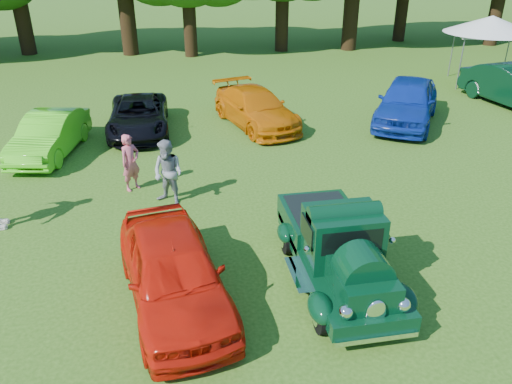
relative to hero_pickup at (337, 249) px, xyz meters
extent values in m
plane|color=#2B4F12|center=(-0.56, -0.04, -0.71)|extent=(120.00, 120.00, 0.00)
cylinder|color=black|center=(-0.73, -1.40, -0.38)|extent=(0.19, 0.65, 0.65)
cylinder|color=black|center=(0.73, -1.40, -0.38)|extent=(0.19, 0.65, 0.65)
cylinder|color=black|center=(-0.73, 1.11, -0.38)|extent=(0.19, 0.65, 0.65)
cylinder|color=black|center=(0.73, 1.11, -0.38)|extent=(0.19, 0.65, 0.65)
cube|color=black|center=(0.00, -0.08, -0.25)|extent=(1.52, 3.97, 0.30)
cube|color=black|center=(0.00, -1.27, 0.10)|extent=(0.97, 1.28, 0.55)
cube|color=black|center=(0.00, -0.19, 0.40)|extent=(1.38, 1.02, 1.06)
cube|color=black|center=(0.00, -0.68, 0.59)|extent=(1.15, 0.05, 0.46)
cube|color=black|center=(0.00, 1.13, -0.01)|extent=(1.52, 1.81, 0.51)
cube|color=black|center=(0.00, 1.13, 0.24)|extent=(1.31, 1.59, 0.04)
ellipsoid|color=black|center=(-0.76, -1.40, -0.22)|extent=(0.44, 0.76, 0.44)
ellipsoid|color=black|center=(0.76, -1.40, -0.22)|extent=(0.44, 0.76, 0.44)
ellipsoid|color=black|center=(-0.79, 1.11, -0.23)|extent=(0.34, 0.64, 0.37)
ellipsoid|color=black|center=(0.79, 1.11, -0.23)|extent=(0.34, 0.64, 0.37)
ellipsoid|color=white|center=(0.00, -1.93, -0.01)|extent=(0.36, 0.11, 0.53)
sphere|color=white|center=(-0.49, -1.87, 0.05)|extent=(0.25, 0.25, 0.25)
sphere|color=white|center=(0.49, -1.87, 0.05)|extent=(0.25, 0.25, 0.25)
cube|color=white|center=(0.00, -2.07, -0.41)|extent=(1.43, 0.10, 0.10)
cube|color=white|center=(0.00, 2.04, -0.36)|extent=(1.43, 0.10, 0.10)
imported|color=red|center=(-3.20, -0.18, 0.00)|extent=(2.36, 4.42, 1.43)
imported|color=#4BD11B|center=(-6.81, 7.99, -0.06)|extent=(2.14, 4.15, 1.30)
imported|color=black|center=(-4.10, 9.61, -0.10)|extent=(2.07, 4.41, 1.22)
imported|color=#C46006|center=(0.11, 9.55, -0.05)|extent=(3.05, 4.93, 1.33)
imported|color=navy|center=(5.65, 8.80, 0.12)|extent=(4.29, 5.18, 1.67)
imported|color=#CC5468|center=(-4.17, 4.92, 0.08)|extent=(0.68, 0.66, 1.58)
imported|color=gray|center=(-3.18, 3.90, 0.15)|extent=(1.06, 1.03, 1.72)
cube|color=silver|center=(11.79, 13.61, 1.60)|extent=(3.67, 3.67, 0.11)
cone|color=silver|center=(11.79, 13.61, 2.03)|extent=(5.39, 5.39, 0.76)
cylinder|color=slate|center=(10.14, 12.89, 0.42)|extent=(0.06, 0.06, 2.27)
cylinder|color=slate|center=(11.07, 15.27, 0.42)|extent=(0.06, 0.06, 2.27)
cylinder|color=slate|center=(13.44, 14.34, 0.42)|extent=(0.06, 0.06, 2.27)
cylinder|color=black|center=(-11.06, 24.96, 1.52)|extent=(0.89, 0.89, 4.45)
cylinder|color=black|center=(-4.97, 23.76, 1.61)|extent=(0.93, 0.93, 4.64)
cylinder|color=black|center=(-1.41, 22.60, 1.17)|extent=(0.75, 0.75, 3.77)
cylinder|color=black|center=(4.22, 23.22, 1.28)|extent=(0.80, 0.80, 3.99)
cylinder|color=black|center=(8.48, 22.85, 1.62)|extent=(0.93, 0.93, 4.67)
cylinder|color=black|center=(12.94, 25.23, 1.28)|extent=(0.80, 0.80, 3.98)
cylinder|color=black|center=(18.22, 22.68, 1.38)|extent=(0.84, 0.84, 4.18)
camera|label=1|loc=(-3.06, -7.83, 5.39)|focal=35.00mm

